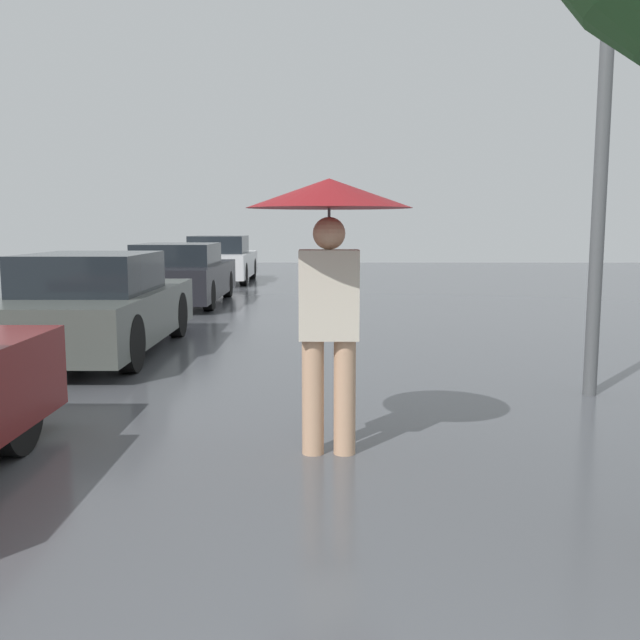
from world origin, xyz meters
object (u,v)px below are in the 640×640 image
at_px(parked_car_second, 97,306).
at_px(parked_car_third, 180,275).
at_px(street_lamp, 604,98).
at_px(parked_car_farthest, 220,261).
at_px(pedestrian, 329,234).

relative_size(parked_car_second, parked_car_third, 0.98).
relative_size(parked_car_second, street_lamp, 0.96).
bearing_deg(parked_car_third, street_lamp, -55.30).
xyz_separation_m(parked_car_second, parked_car_third, (-0.10, 5.79, -0.01)).
bearing_deg(parked_car_farthest, pedestrian, -79.00).
height_order(parked_car_third, street_lamp, street_lamp).
relative_size(pedestrian, parked_car_third, 0.46).
height_order(parked_car_second, street_lamp, street_lamp).
bearing_deg(parked_car_farthest, parked_car_second, -89.66).
relative_size(parked_car_farthest, street_lamp, 0.91).
relative_size(pedestrian, street_lamp, 0.45).
height_order(parked_car_second, parked_car_farthest, parked_car_farthest).
distance_m(parked_car_farthest, street_lamp, 14.92).
height_order(pedestrian, parked_car_second, pedestrian).
xyz_separation_m(pedestrian, parked_car_second, (-2.94, 4.06, -0.97)).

